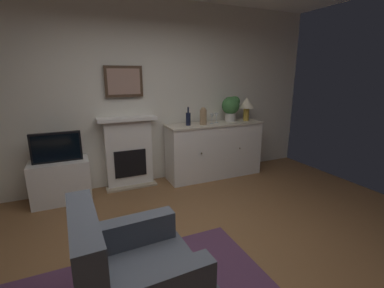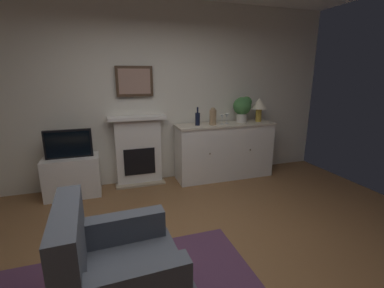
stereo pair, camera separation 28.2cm
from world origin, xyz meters
name	(u,v)px [view 1 (the left image)]	position (x,y,z in m)	size (l,w,h in m)	color
ground_plane	(200,266)	(0.00, 0.00, -0.05)	(6.24, 4.47, 0.10)	brown
wall_rear	(139,95)	(0.00, 2.21, 1.41)	(6.24, 0.06, 2.82)	silver
fireplace_unit	(129,152)	(-0.23, 2.08, 0.55)	(0.87, 0.30, 1.10)	white
framed_picture	(124,82)	(-0.23, 2.12, 1.62)	(0.55, 0.04, 0.45)	#473323
sideboard_cabinet	(214,150)	(1.19, 1.90, 0.47)	(1.66, 0.49, 0.93)	white
table_lamp	(247,105)	(1.81, 1.90, 1.21)	(0.26, 0.26, 0.40)	#B79338
wine_bottle	(188,119)	(0.70, 1.89, 1.04)	(0.08, 0.08, 0.29)	black
wine_glass_left	(212,116)	(1.11, 1.86, 1.05)	(0.07, 0.07, 0.16)	silver
wine_glass_center	(216,116)	(1.22, 1.91, 1.05)	(0.07, 0.07, 0.16)	silver
vase_decorative	(203,116)	(0.95, 1.85, 1.07)	(0.11, 0.11, 0.28)	#9E7F5B
tv_cabinet	(61,181)	(-1.20, 1.92, 0.29)	(0.75, 0.42, 0.58)	white
tv_set	(56,147)	(-1.20, 1.89, 0.78)	(0.62, 0.07, 0.40)	black
potted_plant_small	(231,106)	(1.53, 1.95, 1.19)	(0.30, 0.30, 0.43)	beige
armchair	(132,278)	(-0.70, -0.40, 0.38)	(0.84, 0.81, 0.92)	#474C56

